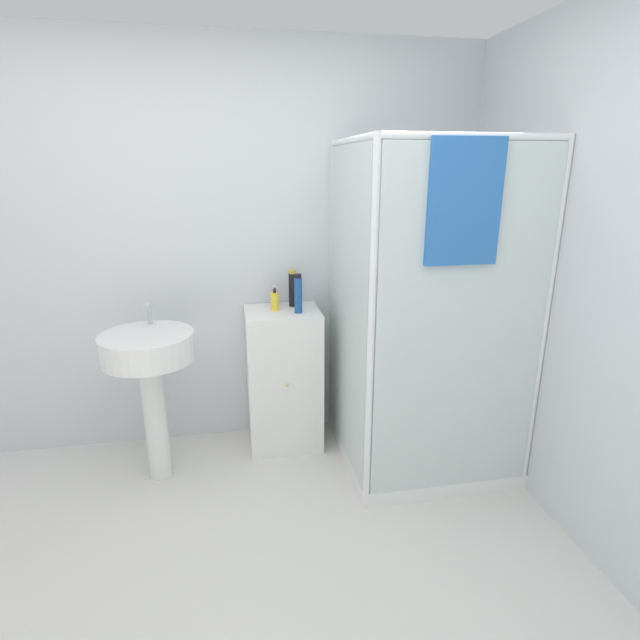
# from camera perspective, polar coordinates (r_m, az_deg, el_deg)

# --- Properties ---
(wall_back) EXTENTS (6.40, 0.06, 2.50)m
(wall_back) POSITION_cam_1_polar(r_m,az_deg,el_deg) (3.22, -11.60, 7.57)
(wall_back) COLOR silver
(wall_back) RESTS_ON ground_plane
(shower_enclosure) EXTENTS (0.96, 0.99, 1.92)m
(shower_enclosure) POSITION_cam_1_polar(r_m,az_deg,el_deg) (3.07, 10.85, -7.72)
(shower_enclosure) COLOR white
(shower_enclosure) RESTS_ON ground_plane
(vanity_cabinet) EXTENTS (0.46, 0.40, 0.92)m
(vanity_cabinet) POSITION_cam_1_polar(r_m,az_deg,el_deg) (3.24, -4.16, -6.70)
(vanity_cabinet) COLOR white
(vanity_cabinet) RESTS_ON ground_plane
(sink) EXTENTS (0.51, 0.51, 1.02)m
(sink) POSITION_cam_1_polar(r_m,az_deg,el_deg) (2.95, -18.91, -4.82)
(sink) COLOR white
(sink) RESTS_ON ground_plane
(soap_dispenser) EXTENTS (0.05, 0.05, 0.14)m
(soap_dispenser) POSITION_cam_1_polar(r_m,az_deg,el_deg) (3.08, -5.20, 2.17)
(soap_dispenser) COLOR yellow
(soap_dispenser) RESTS_ON vanity_cabinet
(shampoo_bottle_tall_black) EXTENTS (0.05, 0.05, 0.23)m
(shampoo_bottle_tall_black) POSITION_cam_1_polar(r_m,az_deg,el_deg) (3.15, -3.14, 3.60)
(shampoo_bottle_tall_black) COLOR black
(shampoo_bottle_tall_black) RESTS_ON vanity_cabinet
(shampoo_bottle_blue) EXTENTS (0.05, 0.05, 0.24)m
(shampoo_bottle_blue) POSITION_cam_1_polar(r_m,az_deg,el_deg) (3.00, -2.50, 2.99)
(shampoo_bottle_blue) COLOR #1E4C93
(shampoo_bottle_blue) RESTS_ON vanity_cabinet
(lotion_bottle_white) EXTENTS (0.05, 0.05, 0.14)m
(lotion_bottle_white) POSITION_cam_1_polar(r_m,az_deg,el_deg) (3.17, -5.23, 2.57)
(lotion_bottle_white) COLOR #B299C6
(lotion_bottle_white) RESTS_ON vanity_cabinet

